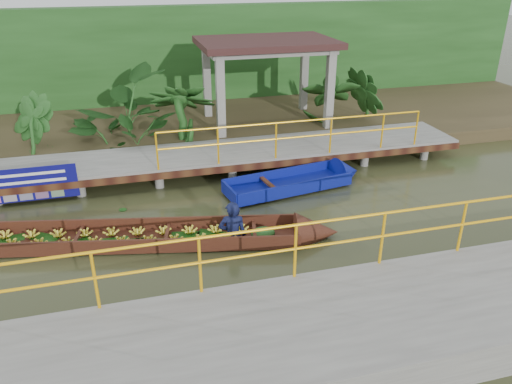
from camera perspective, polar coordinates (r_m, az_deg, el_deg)
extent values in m
plane|color=#34371B|center=(11.33, -4.64, -4.40)|extent=(80.00, 80.00, 0.00)
cube|color=#372D1B|center=(18.11, -9.21, 7.65)|extent=(30.00, 8.00, 0.45)
cube|color=slate|center=(14.26, -7.39, 4.10)|extent=(16.00, 2.00, 0.15)
cube|color=black|center=(13.37, -6.74, 2.30)|extent=(16.00, 0.12, 0.18)
cylinder|color=#FFB10D|center=(13.64, 4.56, 8.04)|extent=(7.50, 0.05, 0.05)
cylinder|color=#FFB10D|center=(13.78, 4.50, 6.25)|extent=(7.50, 0.05, 0.05)
cylinder|color=#FFB10D|center=(13.80, 4.49, 6.05)|extent=(0.05, 0.05, 1.00)
cylinder|color=slate|center=(13.72, -23.55, -0.02)|extent=(0.24, 0.24, 0.55)
cylinder|color=slate|center=(15.18, -22.88, 2.45)|extent=(0.24, 0.24, 0.55)
cylinder|color=slate|center=(13.53, -15.22, 0.91)|extent=(0.24, 0.24, 0.55)
cylinder|color=slate|center=(15.01, -15.36, 3.33)|extent=(0.24, 0.24, 0.55)
cylinder|color=slate|center=(13.63, -6.83, 1.84)|extent=(0.24, 0.24, 0.55)
cylinder|color=slate|center=(15.10, -7.77, 4.15)|extent=(0.24, 0.24, 0.55)
cylinder|color=slate|center=(14.02, 1.27, 2.70)|extent=(0.24, 0.24, 0.55)
cylinder|color=slate|center=(15.45, -0.40, 4.88)|extent=(0.24, 0.24, 0.55)
cylinder|color=slate|center=(14.67, 8.81, 3.44)|extent=(0.24, 0.24, 0.55)
cylinder|color=slate|center=(16.05, 6.56, 5.50)|extent=(0.24, 0.24, 0.55)
cylinder|color=slate|center=(15.55, 15.60, 4.07)|extent=(0.24, 0.24, 0.55)
cylinder|color=slate|center=(16.86, 12.94, 5.99)|extent=(0.24, 0.24, 0.55)
cylinder|color=slate|center=(13.63, -6.83, 1.84)|extent=(0.24, 0.24, 0.55)
cube|color=slate|center=(8.09, 8.48, -15.84)|extent=(18.00, 2.40, 0.70)
cylinder|color=#FFB10D|center=(8.19, 5.95, -3.60)|extent=(10.00, 0.05, 0.05)
cylinder|color=#FFB10D|center=(8.41, 5.82, -6.28)|extent=(10.00, 0.05, 0.05)
cylinder|color=#FFB10D|center=(8.44, 5.80, -6.57)|extent=(0.05, 0.05, 1.00)
cube|color=slate|center=(15.61, -4.06, 10.35)|extent=(0.25, 0.25, 2.80)
cube|color=slate|center=(16.66, 8.40, 11.09)|extent=(0.25, 0.25, 2.80)
cube|color=slate|center=(17.91, -5.62, 12.21)|extent=(0.25, 0.25, 2.80)
cube|color=slate|center=(18.82, 5.50, 12.85)|extent=(0.25, 0.25, 2.80)
cube|color=slate|center=(16.90, 1.19, 16.05)|extent=(4.00, 2.60, 0.12)
cube|color=#341B1A|center=(16.87, 1.19, 16.72)|extent=(4.40, 3.00, 0.20)
cube|color=#194115|center=(20.11, -10.43, 14.52)|extent=(30.00, 0.80, 4.00)
cube|color=#3A160F|center=(11.16, -14.93, -5.41)|extent=(7.58, 2.49, 0.06)
cube|color=#3A160F|center=(11.49, -14.57, -3.66)|extent=(7.40, 1.62, 0.32)
cube|color=#3A160F|center=(10.69, -15.46, -6.08)|extent=(7.40, 1.62, 0.32)
cone|color=#3A160F|center=(11.02, 6.96, -4.61)|extent=(1.11, 1.08, 0.91)
ellipsoid|color=#194115|center=(10.88, 0.82, -4.73)|extent=(0.60, 0.52, 0.25)
imported|color=#10153C|center=(10.49, -2.76, -1.16)|extent=(0.67, 0.50, 1.68)
cube|color=navy|center=(13.19, 3.64, 0.65)|extent=(3.42, 1.53, 0.11)
cube|color=navy|center=(13.54, 2.67, 1.94)|extent=(3.27, 0.62, 0.33)
cube|color=navy|center=(12.75, 4.71, 0.35)|extent=(3.27, 0.62, 0.33)
cube|color=navy|center=(12.50, -3.03, -0.12)|extent=(0.23, 0.99, 0.33)
cone|color=navy|center=(14.09, 10.38, 2.21)|extent=(0.81, 1.02, 0.93)
cube|color=black|center=(12.89, 1.50, 0.93)|extent=(0.28, 1.00, 0.06)
cube|color=#0D0C62|center=(13.47, -25.58, 0.67)|extent=(2.80, 0.03, 0.87)
cube|color=white|center=(13.35, -25.80, 1.69)|extent=(2.27, 0.01, 0.07)
cube|color=white|center=(13.43, -25.64, 0.91)|extent=(2.27, 0.01, 0.07)
imported|color=#194115|center=(15.84, -24.70, 7.34)|extent=(1.42, 1.42, 1.78)
imported|color=#194115|center=(15.61, -15.61, 8.48)|extent=(1.42, 1.42, 1.78)
imported|color=#194115|center=(15.70, -8.24, 9.25)|extent=(1.42, 1.42, 1.78)
imported|color=#194115|center=(17.01, 8.96, 10.43)|extent=(1.42, 1.42, 1.78)
imported|color=#194115|center=(17.66, 13.50, 10.59)|extent=(1.42, 1.42, 1.78)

